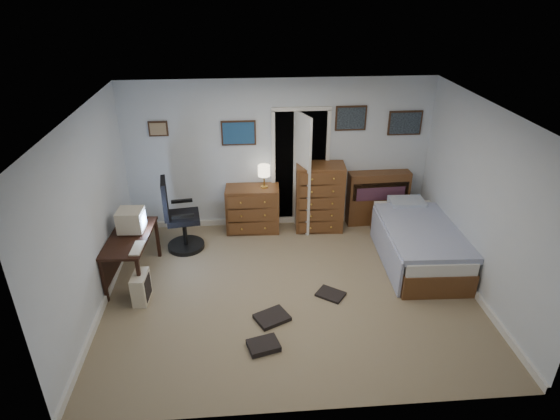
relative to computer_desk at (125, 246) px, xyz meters
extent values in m
cube|color=#84755B|center=(2.28, -0.51, -0.53)|extent=(5.00, 4.00, 0.02)
cube|color=black|center=(0.08, 0.00, 0.14)|extent=(0.61, 1.20, 0.04)
cube|color=black|center=(-0.19, -0.54, -0.20)|extent=(0.05, 0.05, 0.64)
cube|color=black|center=(0.28, -0.57, -0.20)|extent=(0.05, 0.05, 0.64)
cube|color=black|center=(-0.12, 0.56, -0.20)|extent=(0.05, 0.05, 0.64)
cube|color=black|center=(0.35, 0.53, -0.20)|extent=(0.05, 0.05, 0.64)
cube|color=black|center=(-0.17, 0.01, -0.16)|extent=(0.09, 1.08, 0.45)
cube|color=beige|center=(0.10, 0.15, 0.33)|extent=(0.36, 0.34, 0.31)
cube|color=#8CB2F2|center=(0.28, 0.14, 0.33)|extent=(0.02, 0.25, 0.20)
cube|color=beige|center=(0.10, 0.15, 0.16)|extent=(0.24, 0.24, 0.02)
cube|color=beige|center=(0.26, -0.35, 0.17)|extent=(0.16, 0.37, 0.02)
cube|color=beige|center=(0.28, -0.55, -0.32)|extent=(0.20, 0.39, 0.41)
cube|color=black|center=(0.38, -0.56, -0.32)|extent=(0.02, 0.27, 0.32)
cylinder|color=black|center=(0.73, 0.76, -0.49)|extent=(0.65, 0.65, 0.07)
cylinder|color=black|center=(0.73, 0.76, -0.24)|extent=(0.08, 0.08, 0.44)
cube|color=black|center=(0.73, 0.76, 0.02)|extent=(0.55, 0.55, 0.09)
cube|color=black|center=(0.49, 0.72, 0.37)|extent=(0.13, 0.45, 0.61)
cube|color=black|center=(0.77, 0.49, 0.18)|extent=(0.34, 0.10, 0.04)
cube|color=black|center=(0.69, 1.02, 0.18)|extent=(0.34, 0.10, 0.04)
cube|color=maroon|center=(-0.04, 1.66, -0.13)|extent=(0.16, 0.16, 0.78)
cube|color=brown|center=(1.82, 1.27, -0.13)|extent=(0.90, 0.48, 0.78)
cylinder|color=gold|center=(2.02, 1.27, 0.27)|extent=(0.12, 0.12, 0.02)
cylinder|color=gold|center=(2.02, 1.27, 0.39)|extent=(0.02, 0.02, 0.23)
cylinder|color=beige|center=(2.02, 1.27, 0.55)|extent=(0.21, 0.21, 0.18)
cube|color=black|center=(2.63, 1.79, 0.48)|extent=(0.90, 0.60, 2.00)
cube|color=white|center=(2.18, 1.46, 0.48)|extent=(0.06, 0.05, 2.00)
cube|color=white|center=(3.08, 1.46, 0.48)|extent=(0.06, 0.05, 2.00)
cube|color=white|center=(2.63, 1.46, 1.50)|extent=(0.96, 0.05, 0.06)
cube|color=white|center=(2.59, 1.36, 0.48)|extent=(0.31, 0.77, 2.00)
sphere|color=gold|center=(2.90, 1.20, 0.48)|extent=(0.06, 0.06, 0.06)
cube|color=brown|center=(2.94, 1.24, 0.06)|extent=(0.81, 0.51, 1.15)
cube|color=brown|center=(3.97, 1.37, -0.05)|extent=(1.05, 0.30, 0.94)
cube|color=black|center=(3.97, 1.29, 0.13)|extent=(0.96, 0.14, 0.31)
cube|color=maroon|center=(3.97, 1.29, 0.08)|extent=(0.84, 0.16, 0.23)
cube|color=brown|center=(4.28, 0.13, -0.35)|extent=(1.07, 2.03, 0.35)
cube|color=white|center=(4.28, 0.13, -0.08)|extent=(1.03, 1.99, 0.18)
cube|color=#5D6BAD|center=(4.28, 0.03, 0.03)|extent=(1.12, 1.73, 0.10)
cube|color=#5D6BAD|center=(3.75, 0.05, -0.24)|extent=(0.10, 1.70, 0.54)
cube|color=#748DB9|center=(4.31, 0.87, 0.07)|extent=(0.56, 0.40, 0.13)
cube|color=#331E11|center=(0.38, 1.47, 1.23)|extent=(0.30, 0.03, 0.24)
cube|color=olive|center=(0.38, 1.45, 1.23)|extent=(0.25, 0.01, 0.19)
cube|color=#331E11|center=(1.63, 1.47, 1.13)|extent=(0.55, 0.03, 0.40)
cube|color=navy|center=(1.63, 1.45, 1.13)|extent=(0.50, 0.01, 0.35)
cube|color=#331E11|center=(3.43, 1.47, 1.33)|extent=(0.50, 0.03, 0.40)
cube|color=black|center=(3.43, 1.45, 1.33)|extent=(0.45, 0.01, 0.35)
cube|color=#331E11|center=(4.33, 1.47, 1.23)|extent=(0.55, 0.03, 0.40)
cube|color=black|center=(4.33, 1.45, 1.23)|extent=(0.50, 0.01, 0.35)
cube|color=black|center=(1.99, -1.09, -0.49)|extent=(0.50, 0.46, 0.05)
cube|color=black|center=(1.85, -1.59, -0.49)|extent=(0.42, 0.35, 0.07)
cube|color=black|center=(2.81, -0.66, -0.50)|extent=(0.45, 0.43, 0.04)
camera|label=1|loc=(1.71, -5.75, 3.39)|focal=30.00mm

